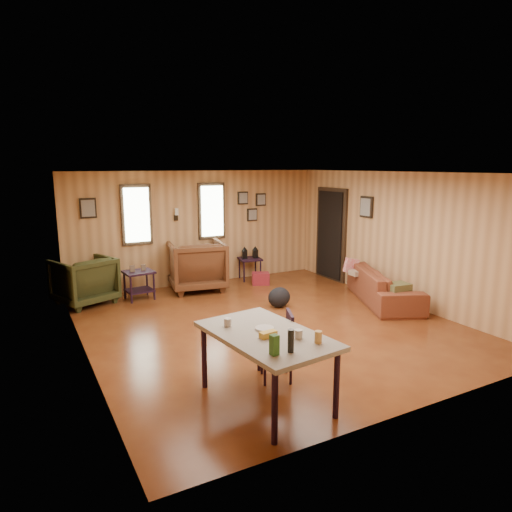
{
  "coord_description": "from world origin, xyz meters",
  "views": [
    {
      "loc": [
        -3.46,
        -6.05,
        2.52
      ],
      "look_at": [
        0.0,
        0.4,
        1.05
      ],
      "focal_mm": 32.0,
      "sensor_mm": 36.0,
      "label": 1
    }
  ],
  "objects": [
    {
      "name": "dining_chair",
      "position": [
        -0.8,
        -1.73,
        0.46
      ],
      "size": [
        0.49,
        0.49,
        0.83
      ],
      "rotation": [
        0.0,
        0.0,
        -0.39
      ],
      "color": "#2E3317",
      "rests_on": "ground"
    },
    {
      "name": "backpack",
      "position": [
        0.63,
        0.69,
        0.18
      ],
      "size": [
        0.49,
        0.41,
        0.36
      ],
      "rotation": [
        0.0,
        0.0,
        -0.26
      ],
      "color": "black",
      "rests_on": "ground"
    },
    {
      "name": "dining_table",
      "position": [
        -1.22,
        -2.12,
        0.71
      ],
      "size": [
        1.09,
        1.63,
        1.01
      ],
      "rotation": [
        0.0,
        0.0,
        0.12
      ],
      "color": "gray",
      "rests_on": "ground"
    },
    {
      "name": "sofa",
      "position": [
        2.51,
        0.05,
        0.41
      ],
      "size": [
        1.44,
        2.18,
        0.83
      ],
      "primitive_type": "imported",
      "rotation": [
        0.0,
        0.0,
        1.14
      ],
      "color": "brown",
      "rests_on": "ground"
    },
    {
      "name": "recliner_green",
      "position": [
        -2.41,
        2.56,
        0.48
      ],
      "size": [
        1.19,
        1.16,
        0.96
      ],
      "primitive_type": "imported",
      "rotation": [
        0.0,
        0.0,
        -2.76
      ],
      "color": "#2E3317",
      "rests_on": "ground"
    },
    {
      "name": "cooler",
      "position": [
        1.1,
        2.24,
        0.13
      ],
      "size": [
        0.43,
        0.38,
        0.26
      ],
      "rotation": [
        0.0,
        0.0,
        -0.41
      ],
      "color": "maroon",
      "rests_on": "ground"
    },
    {
      "name": "end_table",
      "position": [
        -1.46,
        2.38,
        0.38
      ],
      "size": [
        0.57,
        0.52,
        0.67
      ],
      "rotation": [
        0.0,
        0.0,
        0.08
      ],
      "color": "black",
      "rests_on": "ground"
    },
    {
      "name": "recliner_brown",
      "position": [
        -0.24,
        2.51,
        0.55
      ],
      "size": [
        1.23,
        1.17,
        1.11
      ],
      "primitive_type": "imported",
      "rotation": [
        0.0,
        0.0,
        2.97
      ],
      "color": "#532E19",
      "rests_on": "ground"
    },
    {
      "name": "side_table",
      "position": [
        1.09,
        2.72,
        0.51
      ],
      "size": [
        0.55,
        0.55,
        0.75
      ],
      "rotation": [
        0.0,
        0.0,
        -0.19
      ],
      "color": "black",
      "rests_on": "ground"
    },
    {
      "name": "room",
      "position": [
        0.17,
        0.27,
        1.21
      ],
      "size": [
        5.54,
        6.04,
        2.44
      ],
      "color": "brown",
      "rests_on": "ground"
    },
    {
      "name": "sofa_pillows",
      "position": [
        2.29,
        0.06,
        0.5
      ],
      "size": [
        0.52,
        1.63,
        0.33
      ],
      "rotation": [
        0.0,
        0.0,
        -0.12
      ],
      "color": "brown",
      "rests_on": "sofa"
    }
  ]
}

